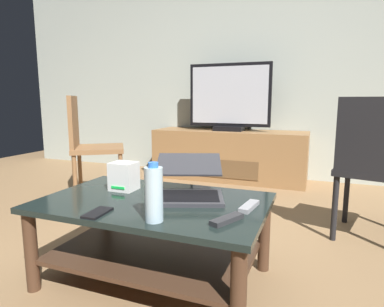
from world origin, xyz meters
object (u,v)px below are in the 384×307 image
at_px(television, 229,99).
at_px(router_box, 124,176).
at_px(media_cabinet, 229,155).
at_px(dining_chair, 375,163).
at_px(coffee_table, 154,225).
at_px(tv_remote, 227,219).
at_px(soundbar_remote, 249,206).
at_px(water_bottle_near, 154,194).
at_px(side_chair, 88,142).
at_px(laptop, 188,183).
at_px(cell_phone, 98,213).

bearing_deg(television, router_box, -90.63).
xyz_separation_m(media_cabinet, router_box, (-0.02, -2.09, 0.21)).
distance_m(media_cabinet, dining_chair, 1.84).
bearing_deg(coffee_table, tv_remote, -20.67).
height_order(media_cabinet, soundbar_remote, media_cabinet).
bearing_deg(soundbar_remote, tv_remote, -96.88).
bearing_deg(tv_remote, coffee_table, -175.28).
relative_size(media_cabinet, router_box, 11.32).
height_order(router_box, water_bottle_near, water_bottle_near).
distance_m(side_chair, laptop, 1.59).
height_order(television, router_box, television).
relative_size(coffee_table, television, 1.19).
relative_size(cell_phone, tv_remote, 0.88).
bearing_deg(television, cell_phone, -88.10).
bearing_deg(dining_chair, side_chair, 176.48).
bearing_deg(dining_chair, water_bottle_near, -129.11).
bearing_deg(soundbar_remote, router_box, -177.93).
bearing_deg(television, tv_remote, -75.28).
relative_size(coffee_table, laptop, 2.12).
distance_m(water_bottle_near, tv_remote, 0.30).
relative_size(coffee_table, side_chair, 1.16).
xyz_separation_m(side_chair, laptop, (1.32, -0.89, -0.04)).
bearing_deg(media_cabinet, laptop, -80.78).
height_order(television, soundbar_remote, television).
xyz_separation_m(dining_chair, soundbar_remote, (-0.60, -0.85, -0.09)).
distance_m(side_chair, tv_remote, 1.98).
xyz_separation_m(dining_chair, water_bottle_near, (-0.92, -1.13, 0.02)).
relative_size(coffee_table, water_bottle_near, 4.53).
bearing_deg(media_cabinet, tv_remote, -75.41).
distance_m(laptop, router_box, 0.36).
bearing_deg(water_bottle_near, coffee_table, 118.42).
bearing_deg(side_chair, router_box, -43.73).
relative_size(laptop, soundbar_remote, 3.16).
bearing_deg(tv_remote, dining_chair, 83.32).
bearing_deg(coffee_table, water_bottle_near, -61.58).
bearing_deg(media_cabinet, router_box, -90.63).
bearing_deg(side_chair, laptop, -34.12).
xyz_separation_m(router_box, soundbar_remote, (0.68, -0.07, -0.06)).
bearing_deg(dining_chair, coffee_table, -140.02).
relative_size(side_chair, soundbar_remote, 5.76).
relative_size(television, router_box, 6.05).
relative_size(media_cabinet, cell_phone, 12.04).
relative_size(television, laptop, 1.78).
height_order(dining_chair, tv_remote, dining_chair).
relative_size(tv_remote, soundbar_remote, 1.00).
height_order(laptop, router_box, laptop).
height_order(side_chair, water_bottle_near, side_chair).
height_order(side_chair, cell_phone, side_chair).
relative_size(water_bottle_near, soundbar_remote, 1.48).
height_order(coffee_table, water_bottle_near, water_bottle_near).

